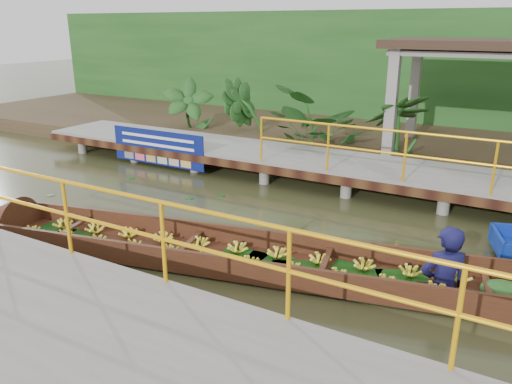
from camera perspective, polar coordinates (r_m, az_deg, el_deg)
The scene contains 9 objects.
ground at distance 9.02m, azimuth -1.68°, elevation -4.48°, with size 80.00×80.00×0.00m, color #303319.
land_strip at distance 15.57m, azimuth 12.78°, elevation 5.87°, with size 30.00×8.00×0.45m, color #362C1B.
far_dock at distance 11.77m, azimuth 7.04°, elevation 3.40°, with size 16.00×2.06×1.66m.
near_dock at distance 5.46m, azimuth -16.36°, elevation -18.61°, with size 18.00×2.40×1.73m.
pavilion at distance 13.48m, azimuth 24.61°, elevation 13.93°, with size 4.40×3.00×3.00m.
foliage_backdrop at distance 17.69m, azimuth 15.66°, elevation 12.97°, with size 30.00×0.80×4.00m, color #1A4516.
vendor_boat at distance 7.53m, azimuth 2.21°, elevation -7.27°, with size 10.78×3.27×2.32m.
blue_banner at distance 13.01m, azimuth -11.18°, elevation 5.02°, with size 2.86×0.04×0.89m.
tropical_plants at distance 12.99m, azimuth 14.82°, elevation 8.31°, with size 14.44×1.44×1.80m.
Camera 1 is at (4.31, -7.09, 3.54)m, focal length 35.00 mm.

